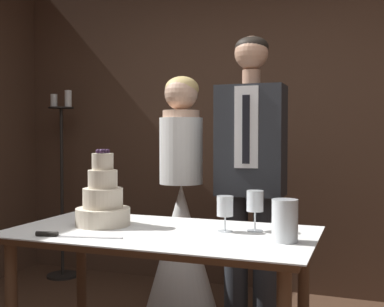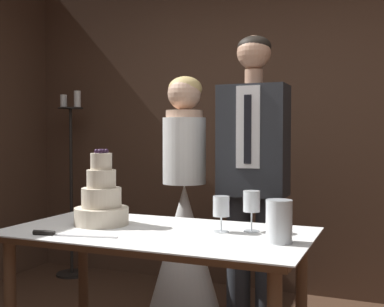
# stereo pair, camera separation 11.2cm
# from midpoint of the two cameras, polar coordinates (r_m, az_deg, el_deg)

# --- Properties ---
(wall_back) EXTENTS (4.53, 0.12, 2.77)m
(wall_back) POSITION_cam_midpoint_polar(r_m,az_deg,el_deg) (4.05, 6.35, 3.81)
(wall_back) COLOR #513828
(wall_back) RESTS_ON ground_plane
(cake_table) EXTENTS (1.42, 0.75, 0.82)m
(cake_table) POSITION_cam_midpoint_polar(r_m,az_deg,el_deg) (2.30, -5.13, -11.59)
(cake_table) COLOR brown
(cake_table) RESTS_ON ground_plane
(tiered_cake) EXTENTS (0.27, 0.27, 0.38)m
(tiered_cake) POSITION_cam_midpoint_polar(r_m,az_deg,el_deg) (2.44, -11.81, -5.57)
(tiered_cake) COLOR beige
(tiered_cake) RESTS_ON cake_table
(cake_knife) EXTENTS (0.39, 0.10, 0.02)m
(cake_knife) POSITION_cam_midpoint_polar(r_m,az_deg,el_deg) (2.23, -16.60, -9.26)
(cake_knife) COLOR silver
(cake_knife) RESTS_ON cake_table
(wine_glass_near) EXTENTS (0.08, 0.08, 0.19)m
(wine_glass_near) POSITION_cam_midpoint_polar(r_m,az_deg,el_deg) (2.26, 6.07, -5.76)
(wine_glass_near) COLOR silver
(wine_glass_near) RESTS_ON cake_table
(wine_glass_middle) EXTENTS (0.08, 0.08, 0.17)m
(wine_glass_middle) POSITION_cam_midpoint_polar(r_m,az_deg,el_deg) (2.23, 2.50, -6.48)
(wine_glass_middle) COLOR silver
(wine_glass_middle) RESTS_ON cake_table
(hurricane_candle) EXTENTS (0.11, 0.11, 0.18)m
(hurricane_candle) POSITION_cam_midpoint_polar(r_m,az_deg,el_deg) (2.05, 9.40, -7.97)
(hurricane_candle) COLOR silver
(hurricane_candle) RESTS_ON cake_table
(bride) EXTENTS (0.54, 0.54, 1.65)m
(bride) POSITION_cam_midpoint_polar(r_m,az_deg,el_deg) (3.18, -2.31, -9.76)
(bride) COLOR white
(bride) RESTS_ON ground_plane
(groom) EXTENTS (0.41, 0.25, 1.87)m
(groom) POSITION_cam_midpoint_polar(r_m,az_deg,el_deg) (2.97, 5.92, -2.16)
(groom) COLOR #282B30
(groom) RESTS_ON ground_plane
(candle_stand) EXTENTS (0.28, 0.28, 1.67)m
(candle_stand) POSITION_cam_midpoint_polar(r_m,az_deg,el_deg) (4.48, -15.84, -4.30)
(candle_stand) COLOR black
(candle_stand) RESTS_ON ground_plane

